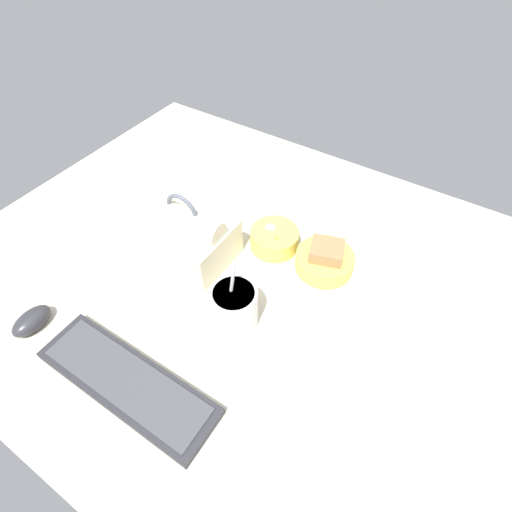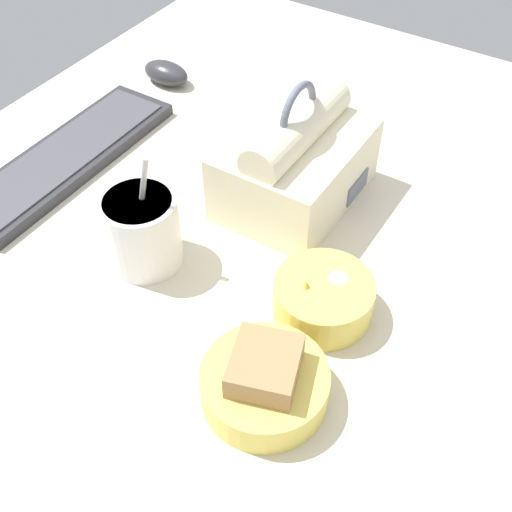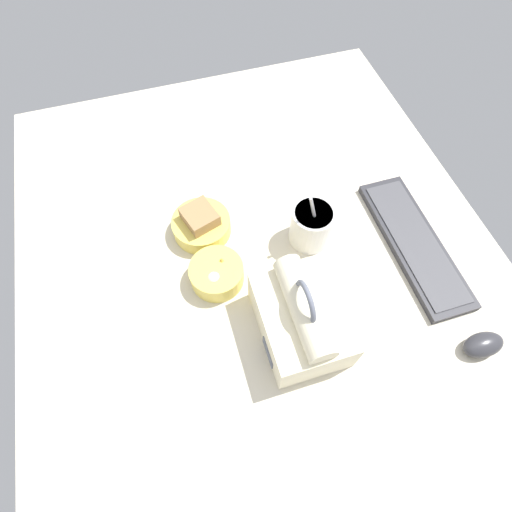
{
  "view_description": "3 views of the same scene",
  "coord_description": "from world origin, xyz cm",
  "px_view_note": "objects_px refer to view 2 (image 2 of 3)",
  "views": [
    {
      "loc": [
        -34.05,
        50.03,
        75.4
      ],
      "look_at": [
        -0.97,
        -1.82,
        7.0
      ],
      "focal_mm": 28.0,
      "sensor_mm": 36.0,
      "label": 1
    },
    {
      "loc": [
        -46.07,
        -30.31,
        63.22
      ],
      "look_at": [
        -0.97,
        -1.82,
        7.0
      ],
      "focal_mm": 45.0,
      "sensor_mm": 36.0,
      "label": 2
    },
    {
      "loc": [
        40.53,
        -14.42,
        82.9
      ],
      "look_at": [
        -0.97,
        -1.82,
        7.0
      ],
      "focal_mm": 28.0,
      "sensor_mm": 36.0,
      "label": 3
    }
  ],
  "objects_px": {
    "computer_mouse": "(166,73)",
    "lunch_bag": "(295,163)",
    "bento_bowl_sandwich": "(265,382)",
    "bento_bowl_snacks": "(323,297)",
    "keyboard": "(67,157)",
    "soup_cup": "(142,229)"
  },
  "relations": [
    {
      "from": "computer_mouse",
      "to": "lunch_bag",
      "type": "bearing_deg",
      "value": -113.12
    },
    {
      "from": "lunch_bag",
      "to": "bento_bowl_sandwich",
      "type": "xyz_separation_m",
      "value": [
        -0.3,
        -0.14,
        -0.03
      ]
    },
    {
      "from": "bento_bowl_sandwich",
      "to": "bento_bowl_snacks",
      "type": "bearing_deg",
      "value": 1.49
    },
    {
      "from": "keyboard",
      "to": "bento_bowl_sandwich",
      "type": "bearing_deg",
      "value": -111.66
    },
    {
      "from": "soup_cup",
      "to": "bento_bowl_sandwich",
      "type": "bearing_deg",
      "value": -111.37
    },
    {
      "from": "soup_cup",
      "to": "bento_bowl_sandwich",
      "type": "height_order",
      "value": "soup_cup"
    },
    {
      "from": "keyboard",
      "to": "lunch_bag",
      "type": "distance_m",
      "value": 0.35
    },
    {
      "from": "soup_cup",
      "to": "bento_bowl_snacks",
      "type": "bearing_deg",
      "value": -79.58
    },
    {
      "from": "bento_bowl_snacks",
      "to": "keyboard",
      "type": "bearing_deg",
      "value": 83.97
    },
    {
      "from": "keyboard",
      "to": "bento_bowl_snacks",
      "type": "relative_size",
      "value": 3.17
    },
    {
      "from": "bento_bowl_sandwich",
      "to": "soup_cup",
      "type": "bearing_deg",
      "value": 68.63
    },
    {
      "from": "lunch_bag",
      "to": "computer_mouse",
      "type": "height_order",
      "value": "lunch_bag"
    },
    {
      "from": "soup_cup",
      "to": "computer_mouse",
      "type": "distance_m",
      "value": 0.43
    },
    {
      "from": "bento_bowl_snacks",
      "to": "soup_cup",
      "type": "bearing_deg",
      "value": 100.42
    },
    {
      "from": "keyboard",
      "to": "bento_bowl_sandwich",
      "type": "relative_size",
      "value": 2.75
    },
    {
      "from": "lunch_bag",
      "to": "soup_cup",
      "type": "relative_size",
      "value": 1.27
    },
    {
      "from": "computer_mouse",
      "to": "bento_bowl_snacks",
      "type": "bearing_deg",
      "value": -123.12
    },
    {
      "from": "soup_cup",
      "to": "computer_mouse",
      "type": "relative_size",
      "value": 1.94
    },
    {
      "from": "computer_mouse",
      "to": "keyboard",
      "type": "bearing_deg",
      "value": -177.38
    },
    {
      "from": "lunch_bag",
      "to": "bento_bowl_snacks",
      "type": "xyz_separation_m",
      "value": [
        -0.16,
        -0.13,
        -0.04
      ]
    },
    {
      "from": "lunch_bag",
      "to": "computer_mouse",
      "type": "xyz_separation_m",
      "value": [
        0.15,
        0.34,
        -0.04
      ]
    },
    {
      "from": "keyboard",
      "to": "soup_cup",
      "type": "height_order",
      "value": "soup_cup"
    }
  ]
}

